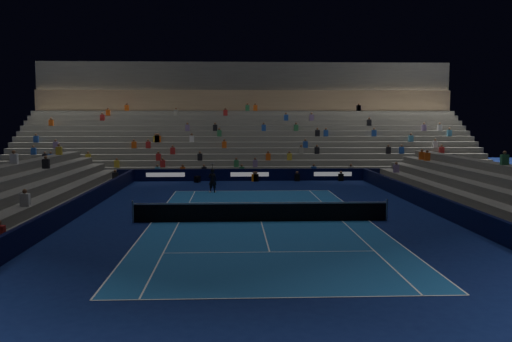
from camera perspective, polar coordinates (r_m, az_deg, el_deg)
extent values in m
plane|color=#0C184C|center=(27.80, 0.53, -5.27)|extent=(90.00, 90.00, 0.00)
cube|color=#1B5395|center=(27.80, 0.53, -5.26)|extent=(10.97, 23.77, 0.01)
cube|color=black|center=(46.04, -0.67, -0.39)|extent=(44.00, 0.25, 1.00)
cube|color=black|center=(29.83, 19.53, -3.88)|extent=(0.25, 37.00, 1.00)
cube|color=black|center=(28.89, -19.11, -4.16)|extent=(0.25, 37.00, 1.00)
cube|color=slate|center=(47.06, -0.70, -0.57)|extent=(44.00, 1.00, 0.50)
cube|color=slate|center=(48.03, -0.74, -0.15)|extent=(44.00, 1.00, 1.00)
cube|color=slate|center=(49.00, -0.78, 0.25)|extent=(44.00, 1.00, 1.50)
cube|color=slate|center=(49.98, -0.81, 0.64)|extent=(44.00, 1.00, 2.00)
cube|color=slate|center=(50.96, -0.84, 1.01)|extent=(44.00, 1.00, 2.50)
cube|color=slate|center=(51.93, -0.87, 1.37)|extent=(44.00, 1.00, 3.00)
cube|color=slate|center=(52.91, -0.90, 1.72)|extent=(44.00, 1.00, 3.50)
cube|color=slate|center=(53.90, -0.93, 2.05)|extent=(44.00, 1.00, 4.00)
cube|color=slate|center=(54.88, -0.96, 2.37)|extent=(44.00, 1.00, 4.50)
cube|color=slate|center=(55.87, -0.99, 2.68)|extent=(44.00, 1.00, 5.00)
cube|color=slate|center=(56.85, -1.02, 2.98)|extent=(44.00, 1.00, 5.50)
cube|color=slate|center=(57.84, -1.04, 3.27)|extent=(44.00, 1.00, 6.00)
cube|color=#92795A|center=(58.94, -1.07, 7.30)|extent=(44.00, 0.60, 2.20)
cube|color=#474745|center=(60.47, -1.11, 9.72)|extent=(44.00, 2.40, 3.00)
cube|color=slate|center=(30.18, 20.92, -4.30)|extent=(1.00, 37.00, 0.50)
cube|color=slate|center=(30.55, 22.67, -3.78)|extent=(1.00, 37.00, 1.00)
cube|color=slate|center=(30.95, 24.36, -3.26)|extent=(1.00, 37.00, 1.50)
cube|color=#61615C|center=(29.17, -20.61, -4.62)|extent=(1.00, 37.00, 0.50)
cube|color=#61615C|center=(29.46, -22.48, -4.10)|extent=(1.00, 37.00, 1.00)
cube|color=#61615C|center=(29.77, -24.31, -3.58)|extent=(1.00, 37.00, 1.50)
cylinder|color=#B2B2B7|center=(28.11, -12.64, -4.15)|extent=(0.10, 0.10, 1.10)
cylinder|color=#B2B2B7|center=(28.76, 13.41, -3.95)|extent=(0.10, 0.10, 1.10)
cube|color=black|center=(27.72, 0.53, -4.36)|extent=(12.80, 0.03, 0.90)
cube|color=white|center=(27.65, 0.53, -3.36)|extent=(12.80, 0.04, 0.08)
imported|color=black|center=(38.78, -4.53, -0.99)|extent=(0.70, 0.56, 1.69)
cube|color=black|center=(45.14, -6.11, -0.85)|extent=(0.54, 0.59, 0.52)
cylinder|color=black|center=(44.71, -6.14, -0.71)|extent=(0.28, 0.38, 0.16)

